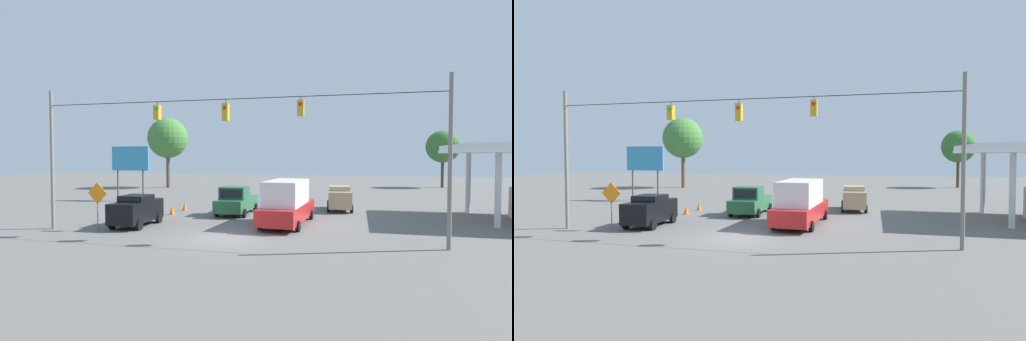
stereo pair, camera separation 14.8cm
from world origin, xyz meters
TOP-DOWN VIEW (x-y plane):
  - ground_plane at (0.00, 0.00)m, footprint 140.00×140.00m
  - overhead_signal_span at (-0.01, -0.15)m, footprint 22.19×0.38m
  - box_truck_red_crossing_near at (-2.45, -5.08)m, footprint 2.80×7.34m
  - sedan_black_parked_shoulder at (6.63, -2.25)m, footprint 2.12×4.12m
  - sedan_tan_oncoming_far at (-5.42, -12.70)m, footprint 2.21×4.33m
  - pickup_truck_green_withflow_mid at (2.04, -8.66)m, footprint 2.32×5.17m
  - traffic_cone_nearest at (6.78, -2.23)m, footprint 0.41×0.41m
  - traffic_cone_second at (6.65, -4.90)m, footprint 0.41×0.41m
  - traffic_cone_third at (6.67, -7.29)m, footprint 0.41×0.41m
  - traffic_cone_fourth at (6.69, -9.58)m, footprint 0.41×0.41m
  - roadside_billboard at (14.91, -14.93)m, footprint 3.98×0.16m
  - work_zone_sign at (8.07, -0.38)m, footprint 1.27×0.06m
  - tree_horizon_left at (18.55, -30.25)m, footprint 5.52×5.52m
  - tree_horizon_right at (-18.19, -39.70)m, footprint 4.46×4.46m

SIDE VIEW (x-z plane):
  - ground_plane at x=0.00m, z-range 0.00..0.00m
  - traffic_cone_nearest at x=6.78m, z-range 0.00..0.65m
  - traffic_cone_second at x=6.65m, z-range 0.00..0.65m
  - traffic_cone_third at x=6.67m, z-range 0.00..0.65m
  - traffic_cone_fourth at x=6.69m, z-range 0.00..0.65m
  - pickup_truck_green_withflow_mid at x=2.04m, z-range -0.08..2.04m
  - sedan_black_parked_shoulder at x=6.63m, z-range 0.04..1.98m
  - sedan_tan_oncoming_far at x=-5.42m, z-range 0.04..2.02m
  - box_truck_red_crossing_near at x=-2.45m, z-range -0.02..2.83m
  - work_zone_sign at x=8.07m, z-range 0.57..3.41m
  - roadside_billboard at x=14.91m, z-range 1.16..6.49m
  - overhead_signal_span at x=-0.01m, z-range 0.91..9.18m
  - tree_horizon_right at x=-18.19m, z-range 1.70..9.61m
  - tree_horizon_left at x=18.55m, z-range 2.01..11.62m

